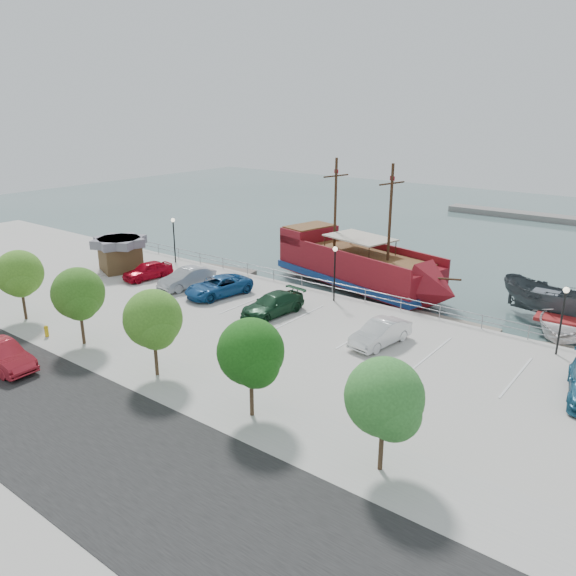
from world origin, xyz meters
The scene contains 25 objects.
ground centered at (0.00, 0.00, -1.00)m, with size 160.00×160.00×0.00m, color #44615F.
street centered at (0.00, -16.00, 0.01)m, with size 100.00×8.00×0.04m, color black.
sidewalk centered at (0.00, -10.00, 0.01)m, with size 100.00×4.00×0.05m, color #A6A5A2.
seawall_railing centered at (0.00, 7.80, 0.53)m, with size 50.00×0.06×1.00m.
pirate_ship centered at (-0.57, 12.73, 0.93)m, with size 18.58×8.81×11.51m.
patrol_boat centered at (13.25, 14.77, 0.38)m, with size 2.68×7.14×2.76m, color #40474B.
speedboat centered at (15.26, 12.50, -0.22)m, with size 5.40×7.56×1.57m, color silver.
dock_west centered at (-14.65, 9.20, -0.80)m, with size 6.85×1.96×0.39m, color slate.
dock_mid centered at (8.38, 9.20, -0.81)m, with size 6.74×1.93×0.39m, color gray.
shed centered at (-19.95, 1.75, 1.60)m, with size 4.72×4.72×3.01m.
street_sedan centered at (-8.63, -14.83, 0.80)m, with size 1.70×4.87×1.61m, color #AD1D2A.
fire_hydrant centered at (-10.93, -10.80, 0.43)m, with size 0.28×0.28×0.80m.
lamp_post_left centered at (-18.00, 6.50, 2.94)m, with size 0.36×0.36×4.28m.
lamp_post_mid centered at (0.00, 6.50, 2.94)m, with size 0.36×0.36×4.28m.
lamp_post_right centered at (16.00, 6.50, 2.94)m, with size 0.36×0.36×4.28m.
tree_b centered at (-14.85, -10.07, 3.30)m, with size 3.30×3.20×5.00m.
tree_c centered at (-7.85, -10.07, 3.30)m, with size 3.30×3.20×5.00m.
tree_d centered at (-0.85, -10.07, 3.30)m, with size 3.30×3.20×5.00m.
tree_e centered at (6.15, -10.07, 3.30)m, with size 3.30×3.20×5.00m.
tree_f centered at (13.15, -10.07, 3.30)m, with size 3.30×3.20×5.00m.
parked_car_a centered at (-15.92, 1.53, 0.75)m, with size 1.77×4.40×1.50m, color #B2061A.
parked_car_b centered at (-11.36, 1.87, 0.81)m, with size 1.72×4.92×1.62m, color #A1A4AA.
parked_car_c centered at (-7.91, 2.00, 0.77)m, with size 2.55×5.52×1.53m, color navy.
parked_car_d centered at (-1.88, 1.35, 0.76)m, with size 2.13×5.23×1.52m, color #143820.
parked_car_f centered at (6.80, 1.33, 0.77)m, with size 1.62×4.66×1.53m, color white.
Camera 1 is at (21.98, -27.96, 14.40)m, focal length 35.00 mm.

